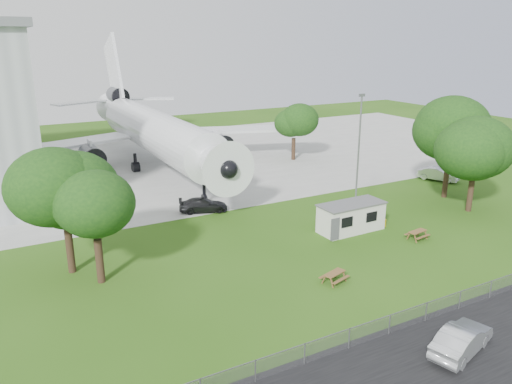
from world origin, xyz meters
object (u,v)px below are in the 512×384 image
picnic_west (334,282)px  site_cabin (351,217)px  airliner (152,129)px  car_centre_sedan (461,340)px  picnic_east (417,239)px

picnic_west → site_cabin: bearing=28.3°
site_cabin → airliner: bearing=105.5°
airliner → picnic_west: size_ratio=26.52×
airliner → site_cabin: 32.47m
airliner → site_cabin: airliner is taller
picnic_west → car_centre_sedan: car_centre_sedan is taller
picnic_east → car_centre_sedan: bearing=-136.0°
airliner → picnic_west: 38.87m
car_centre_sedan → airliner: bearing=-13.7°
car_centre_sedan → picnic_west: bearing=-10.3°
site_cabin → picnic_east: size_ratio=3.76×
picnic_west → car_centre_sedan: size_ratio=0.37×
site_cabin → picnic_east: (3.82, -4.41, -1.31)m
site_cabin → car_centre_sedan: (-6.37, -17.56, -0.51)m
airliner → picnic_east: bearing=-70.7°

